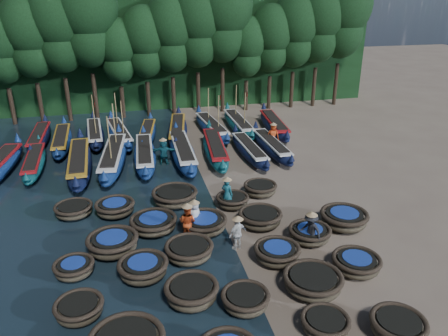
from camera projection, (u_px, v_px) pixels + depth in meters
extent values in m
plane|color=#7C6D5A|center=(220.00, 217.00, 22.62)|extent=(120.00, 120.00, 0.00)
cube|color=black|center=(167.00, 54.00, 41.80)|extent=(40.00, 3.00, 10.00)
ellipsoid|color=#4B422F|center=(325.00, 326.00, 14.98)|extent=(2.00, 2.00, 0.57)
torus|color=#372C20|center=(326.00, 319.00, 14.87)|extent=(1.73, 1.73, 0.17)
cylinder|color=black|center=(326.00, 319.00, 14.86)|extent=(1.30, 1.30, 0.05)
ellipsoid|color=#4B422F|center=(398.00, 329.00, 14.77)|extent=(1.88, 1.88, 0.67)
torus|color=#372C20|center=(399.00, 321.00, 14.65)|extent=(1.94, 1.94, 0.20)
cylinder|color=black|center=(399.00, 321.00, 14.63)|extent=(1.46, 1.46, 0.06)
ellipsoid|color=#4B422F|center=(80.00, 311.00, 15.64)|extent=(1.84, 1.84, 0.61)
torus|color=#372C20|center=(78.00, 304.00, 15.53)|extent=(1.80, 1.80, 0.18)
cylinder|color=black|center=(78.00, 303.00, 15.51)|extent=(1.35, 1.35, 0.06)
ellipsoid|color=#4B422F|center=(192.00, 294.00, 16.36)|extent=(2.17, 2.17, 0.73)
torus|color=#372C20|center=(191.00, 287.00, 16.23)|extent=(2.08, 2.08, 0.22)
cylinder|color=black|center=(191.00, 286.00, 16.21)|extent=(1.56, 1.56, 0.07)
ellipsoid|color=#4B422F|center=(245.00, 302.00, 16.07)|extent=(2.04, 2.04, 0.62)
torus|color=#372C20|center=(246.00, 295.00, 15.95)|extent=(1.84, 1.84, 0.19)
cylinder|color=black|center=(246.00, 294.00, 15.94)|extent=(1.38, 1.38, 0.06)
ellipsoid|color=#4B422F|center=(313.00, 284.00, 16.99)|extent=(2.50, 2.50, 0.69)
torus|color=#372C20|center=(313.00, 277.00, 16.86)|extent=(2.37, 2.37, 0.21)
cylinder|color=black|center=(313.00, 276.00, 16.85)|extent=(1.81, 1.81, 0.06)
ellipsoid|color=#4B422F|center=(356.00, 265.00, 18.18)|extent=(2.52, 2.52, 0.62)
torus|color=#372C20|center=(357.00, 259.00, 18.07)|extent=(2.07, 2.07, 0.19)
cylinder|color=black|center=(357.00, 258.00, 18.05)|extent=(1.58, 1.58, 0.06)
cylinder|color=#1B3897|center=(357.00, 258.00, 18.04)|extent=(1.21, 1.21, 0.04)
ellipsoid|color=#4B422F|center=(74.00, 270.00, 17.92)|extent=(1.61, 1.61, 0.57)
torus|color=#372C20|center=(73.00, 264.00, 17.82)|extent=(1.69, 1.69, 0.17)
cylinder|color=black|center=(73.00, 264.00, 17.81)|extent=(1.27, 1.27, 0.05)
cylinder|color=#1B3897|center=(73.00, 263.00, 17.79)|extent=(0.98, 0.98, 0.03)
ellipsoid|color=#4B422F|center=(143.00, 270.00, 17.78)|extent=(2.54, 2.54, 0.70)
torus|color=#372C20|center=(143.00, 263.00, 17.65)|extent=(2.09, 2.09, 0.21)
cylinder|color=black|center=(143.00, 263.00, 17.63)|extent=(1.58, 1.58, 0.06)
cylinder|color=#1B3897|center=(143.00, 262.00, 17.62)|extent=(1.21, 1.21, 0.04)
ellipsoid|color=#4B422F|center=(189.00, 252.00, 19.00)|extent=(2.59, 2.59, 0.68)
torus|color=#372C20|center=(189.00, 246.00, 18.88)|extent=(2.15, 2.15, 0.20)
cylinder|color=black|center=(189.00, 245.00, 18.86)|extent=(1.63, 1.63, 0.06)
ellipsoid|color=#4B422F|center=(277.00, 255.00, 18.83)|extent=(2.29, 2.29, 0.67)
torus|color=#372C20|center=(277.00, 249.00, 18.71)|extent=(2.05, 2.05, 0.20)
cylinder|color=black|center=(277.00, 248.00, 18.69)|extent=(1.55, 1.55, 0.06)
cylinder|color=#1B3897|center=(277.00, 247.00, 18.68)|extent=(1.19, 1.19, 0.04)
ellipsoid|color=#4B422F|center=(310.00, 235.00, 20.34)|extent=(2.16, 2.16, 0.62)
torus|color=#372C20|center=(310.00, 230.00, 20.23)|extent=(2.01, 2.01, 0.19)
cylinder|color=black|center=(310.00, 229.00, 20.22)|extent=(1.53, 1.53, 0.06)
cylinder|color=#1B3897|center=(310.00, 228.00, 20.20)|extent=(1.18, 1.18, 0.04)
ellipsoid|color=#4B422F|center=(113.00, 245.00, 19.43)|extent=(2.19, 2.19, 0.75)
torus|color=#372C20|center=(112.00, 239.00, 19.29)|extent=(2.33, 2.33, 0.23)
cylinder|color=black|center=(112.00, 238.00, 19.28)|extent=(1.76, 1.76, 0.07)
cylinder|color=#1B3897|center=(112.00, 237.00, 19.26)|extent=(1.36, 1.36, 0.05)
ellipsoid|color=#4B422F|center=(154.00, 225.00, 21.16)|extent=(2.68, 2.68, 0.67)
torus|color=#372C20|center=(153.00, 219.00, 21.04)|extent=(2.31, 2.31, 0.20)
cylinder|color=black|center=(153.00, 219.00, 21.02)|extent=(1.77, 1.77, 0.06)
cylinder|color=#1B3897|center=(153.00, 218.00, 21.01)|extent=(1.36, 1.36, 0.04)
ellipsoid|color=#4B422F|center=(204.00, 225.00, 21.12)|extent=(2.82, 2.82, 0.68)
torus|color=#372C20|center=(203.00, 220.00, 21.00)|extent=(2.31, 2.31, 0.21)
cylinder|color=black|center=(203.00, 219.00, 20.98)|extent=(1.76, 1.76, 0.06)
cylinder|color=#1B3897|center=(203.00, 218.00, 20.96)|extent=(1.35, 1.35, 0.04)
ellipsoid|color=#4B422F|center=(260.00, 219.00, 21.64)|extent=(2.09, 2.09, 0.70)
torus|color=#372C20|center=(260.00, 214.00, 21.52)|extent=(2.21, 2.21, 0.21)
cylinder|color=black|center=(260.00, 213.00, 21.50)|extent=(1.67, 1.67, 0.06)
ellipsoid|color=#4B422F|center=(344.00, 220.00, 21.50)|extent=(2.91, 2.91, 0.75)
torus|color=#372C20|center=(344.00, 214.00, 21.37)|extent=(2.38, 2.38, 0.23)
cylinder|color=black|center=(345.00, 213.00, 21.35)|extent=(1.81, 1.81, 0.07)
cylinder|color=#1B3897|center=(345.00, 212.00, 21.33)|extent=(1.39, 1.39, 0.05)
ellipsoid|color=#4B422F|center=(74.00, 211.00, 22.56)|extent=(2.10, 2.10, 0.59)
torus|color=#372C20|center=(73.00, 206.00, 22.45)|extent=(1.97, 1.97, 0.18)
cylinder|color=black|center=(73.00, 206.00, 22.44)|extent=(1.51, 1.51, 0.05)
ellipsoid|color=#4B422F|center=(115.00, 209.00, 22.66)|extent=(2.51, 2.51, 0.67)
torus|color=#372C20|center=(115.00, 204.00, 22.54)|extent=(2.07, 2.07, 0.20)
cylinder|color=black|center=(115.00, 203.00, 22.52)|extent=(1.57, 1.57, 0.06)
cylinder|color=#1B3897|center=(114.00, 202.00, 22.51)|extent=(1.20, 1.20, 0.04)
ellipsoid|color=#4B422F|center=(175.00, 198.00, 23.79)|extent=(3.04, 3.04, 0.74)
torus|color=#372C20|center=(175.00, 192.00, 23.65)|extent=(2.51, 2.51, 0.22)
cylinder|color=black|center=(175.00, 191.00, 23.64)|extent=(1.92, 1.92, 0.07)
ellipsoid|color=#4B422F|center=(233.00, 202.00, 23.48)|extent=(1.75, 1.75, 0.61)
torus|color=#372C20|center=(233.00, 197.00, 23.37)|extent=(1.80, 1.80, 0.18)
cylinder|color=black|center=(233.00, 197.00, 23.36)|extent=(1.35, 1.35, 0.06)
ellipsoid|color=#4B422F|center=(260.00, 190.00, 24.85)|extent=(2.11, 2.11, 0.63)
torus|color=#372C20|center=(260.00, 185.00, 24.74)|extent=(1.93, 1.93, 0.19)
cylinder|color=black|center=(260.00, 185.00, 24.72)|extent=(1.46, 1.46, 0.06)
cone|color=navy|center=(17.00, 137.00, 30.66)|extent=(0.47, 0.47, 0.65)
ellipsoid|color=#0D424C|center=(34.00, 163.00, 28.30)|extent=(1.60, 7.13, 0.88)
cone|color=#0D424C|center=(38.00, 138.00, 31.14)|extent=(0.39, 0.39, 0.53)
cone|color=#0D424C|center=(26.00, 176.00, 25.04)|extent=(0.39, 0.39, 0.44)
cube|color=#A61419|center=(33.00, 157.00, 28.16)|extent=(1.18, 5.52, 0.11)
cube|color=black|center=(33.00, 156.00, 28.13)|extent=(0.91, 4.80, 0.09)
ellipsoid|color=black|center=(79.00, 163.00, 27.96)|extent=(1.98, 8.96, 1.11)
cone|color=black|center=(80.00, 132.00, 31.54)|extent=(0.49, 0.49, 0.67)
cone|color=black|center=(75.00, 180.00, 23.84)|extent=(0.49, 0.49, 0.56)
cube|color=#BA8522|center=(78.00, 156.00, 27.78)|extent=(1.46, 6.94, 0.13)
cube|color=black|center=(78.00, 155.00, 27.74)|extent=(1.12, 6.04, 0.11)
ellipsoid|color=navy|center=(113.00, 158.00, 28.77)|extent=(2.51, 9.04, 1.11)
cone|color=navy|center=(119.00, 128.00, 32.47)|extent=(0.49, 0.49, 0.67)
cone|color=navy|center=(104.00, 175.00, 24.54)|extent=(0.49, 0.49, 0.56)
cube|color=white|center=(113.00, 151.00, 28.59)|extent=(1.87, 7.00, 0.13)
cube|color=black|center=(112.00, 150.00, 28.56)|extent=(1.48, 6.08, 0.11)
cylinder|color=#997F4C|center=(114.00, 126.00, 29.32)|extent=(0.08, 0.27, 3.12)
cylinder|color=#997F4C|center=(109.00, 141.00, 26.57)|extent=(0.08, 0.27, 3.12)
plane|color=red|center=(110.00, 119.00, 26.06)|extent=(0.00, 0.39, 0.39)
ellipsoid|color=navy|center=(145.00, 155.00, 29.37)|extent=(1.80, 8.15, 1.01)
cone|color=navy|center=(143.00, 129.00, 32.69)|extent=(0.45, 0.45, 0.61)
cone|color=navy|center=(145.00, 169.00, 25.56)|extent=(0.45, 0.45, 0.51)
cube|color=white|center=(144.00, 149.00, 29.21)|extent=(1.33, 6.31, 0.12)
cube|color=black|center=(144.00, 148.00, 29.17)|extent=(1.02, 5.49, 0.10)
ellipsoid|color=navy|center=(183.00, 153.00, 29.77)|extent=(1.68, 8.56, 1.07)
cone|color=navy|center=(176.00, 125.00, 33.26)|extent=(0.47, 0.47, 0.64)
cone|color=navy|center=(191.00, 167.00, 25.77)|extent=(0.47, 0.47, 0.53)
cube|color=white|center=(183.00, 146.00, 29.60)|extent=(1.23, 6.63, 0.13)
cube|color=black|center=(183.00, 145.00, 29.57)|extent=(0.93, 5.78, 0.11)
ellipsoid|color=#0D424C|center=(215.00, 149.00, 30.38)|extent=(2.29, 8.50, 1.05)
cone|color=#0D424C|center=(209.00, 123.00, 33.86)|extent=(0.46, 0.46, 0.63)
cone|color=#0D424C|center=(223.00, 163.00, 26.40)|extent=(0.46, 0.46, 0.52)
cube|color=#A61419|center=(215.00, 143.00, 30.21)|extent=(1.70, 6.58, 0.13)
cube|color=black|center=(215.00, 142.00, 30.18)|extent=(1.34, 5.72, 0.10)
ellipsoid|color=black|center=(249.00, 151.00, 30.32)|extent=(1.52, 7.37, 0.92)
cone|color=black|center=(235.00, 128.00, 33.28)|extent=(0.40, 0.40, 0.55)
cone|color=black|center=(267.00, 162.00, 26.91)|extent=(0.40, 0.40, 0.46)
cube|color=white|center=(250.00, 146.00, 30.17)|extent=(1.12, 5.71, 0.11)
cube|color=black|center=(250.00, 145.00, 30.14)|extent=(0.85, 4.97, 0.09)
ellipsoid|color=black|center=(271.00, 147.00, 31.06)|extent=(1.51, 7.51, 0.93)
cone|color=black|center=(256.00, 124.00, 34.09)|extent=(0.41, 0.41, 0.56)
cone|color=black|center=(292.00, 157.00, 27.59)|extent=(0.41, 0.41, 0.47)
cube|color=white|center=(272.00, 141.00, 30.91)|extent=(1.11, 5.82, 0.11)
cube|color=black|center=(272.00, 140.00, 30.88)|extent=(0.84, 5.06, 0.09)
ellipsoid|color=black|center=(39.00, 138.00, 32.78)|extent=(1.39, 7.48, 0.93)
cone|color=black|center=(45.00, 117.00, 35.81)|extent=(0.41, 0.41, 0.56)
cone|color=black|center=(30.00, 147.00, 29.30)|extent=(0.41, 0.41, 0.47)
cube|color=#A61419|center=(39.00, 133.00, 32.63)|extent=(1.02, 5.80, 0.11)
cube|color=black|center=(38.00, 132.00, 32.60)|extent=(0.76, 5.05, 0.09)
ellipsoid|color=navy|center=(62.00, 141.00, 32.14)|extent=(1.69, 7.69, 0.96)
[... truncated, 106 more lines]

